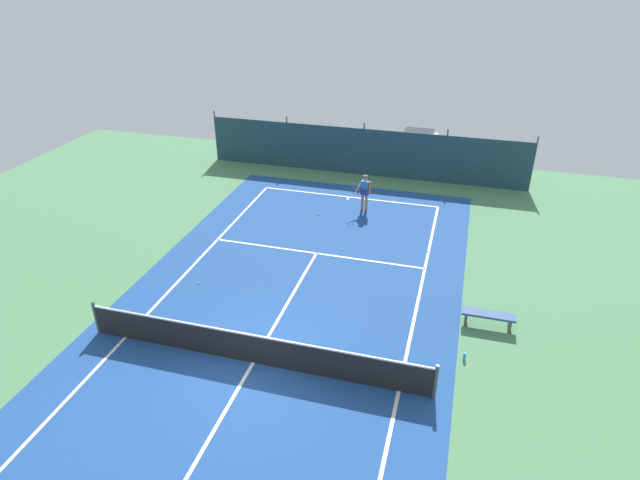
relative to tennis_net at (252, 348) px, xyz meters
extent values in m
plane|color=#4C8456|center=(0.00, 0.00, -0.51)|extent=(36.00, 36.00, 0.00)
cube|color=#1E478C|center=(0.00, 0.00, -0.51)|extent=(11.02, 26.60, 0.01)
cube|color=white|center=(0.00, 11.90, -0.50)|extent=(8.22, 0.10, 0.01)
cube|color=white|center=(-4.11, 0.00, -0.50)|extent=(0.10, 23.80, 0.01)
cube|color=white|center=(4.11, 0.00, -0.50)|extent=(0.10, 23.80, 0.01)
cube|color=white|center=(0.00, 6.40, -0.50)|extent=(8.22, 0.10, 0.01)
cube|color=white|center=(0.00, 0.00, -0.50)|extent=(0.10, 12.80, 0.01)
cube|color=white|center=(0.00, 11.75, -0.50)|extent=(0.10, 0.30, 0.01)
cube|color=black|center=(0.00, 0.00, -0.04)|extent=(9.92, 0.03, 0.95)
cube|color=white|center=(0.00, 0.00, 0.46)|extent=(9.92, 0.04, 0.05)
cylinder|color=#47474C|center=(-5.01, 0.00, 0.04)|extent=(0.10, 0.10, 1.10)
cylinder|color=#47474C|center=(5.01, 0.00, 0.04)|extent=(0.10, 0.10, 1.10)
cube|color=#1E3D4C|center=(0.00, 14.93, 0.69)|extent=(16.22, 0.06, 2.40)
cylinder|color=#595B60|center=(-8.11, 14.99, 0.84)|extent=(0.08, 0.08, 2.70)
cylinder|color=#595B60|center=(-4.05, 14.99, 0.84)|extent=(0.08, 0.08, 2.70)
cylinder|color=#595B60|center=(0.00, 14.99, 0.84)|extent=(0.08, 0.08, 2.70)
cylinder|color=#595B60|center=(4.05, 14.99, 0.84)|extent=(0.08, 0.08, 2.70)
cylinder|color=#595B60|center=(8.11, 14.99, 0.84)|extent=(0.08, 0.08, 2.70)
cube|color=#234C1E|center=(0.00, 15.53, 0.04)|extent=(14.60, 0.70, 1.10)
cylinder|color=#9E7051|center=(1.06, 10.68, -0.10)|extent=(0.12, 0.12, 0.82)
cylinder|color=#9E7051|center=(0.87, 10.74, -0.10)|extent=(0.12, 0.12, 0.82)
cylinder|color=navy|center=(0.96, 10.71, 0.39)|extent=(0.40, 0.40, 0.22)
cube|color=#2D6BB7|center=(0.96, 10.71, 0.59)|extent=(0.40, 0.30, 0.56)
sphere|color=#9E7051|center=(0.96, 10.71, 1.02)|extent=(0.22, 0.22, 0.22)
cylinder|color=black|center=(0.96, 10.71, 1.11)|extent=(0.23, 0.23, 0.04)
cylinder|color=#9E7051|center=(1.18, 10.64, 0.62)|extent=(0.09, 0.09, 0.58)
cylinder|color=#9E7051|center=(0.71, 10.66, 0.62)|extent=(0.24, 0.53, 0.41)
cylinder|color=black|center=(0.57, 10.39, 0.51)|extent=(0.11, 0.27, 0.13)
torus|color=teal|center=(0.57, 10.39, 0.73)|extent=(0.33, 0.21, 0.29)
sphere|color=#CCDB33|center=(4.09, 7.65, -0.48)|extent=(0.07, 0.07, 0.07)
sphere|color=#CCDB33|center=(-3.35, 3.26, -0.48)|extent=(0.07, 0.07, 0.07)
sphere|color=#CCDB33|center=(-0.82, 9.66, -0.48)|extent=(0.07, 0.07, 0.07)
cube|color=silver|center=(2.45, 17.35, 0.21)|extent=(1.87, 4.23, 0.80)
cube|color=#2D333D|center=(2.45, 17.35, 0.89)|extent=(1.56, 1.91, 0.56)
cylinder|color=black|center=(1.57, 18.67, -0.19)|extent=(0.23, 0.64, 0.64)
cylinder|color=black|center=(3.37, 18.64, -0.19)|extent=(0.23, 0.64, 0.64)
cylinder|color=black|center=(1.53, 16.07, -0.19)|extent=(0.23, 0.64, 0.64)
cylinder|color=black|center=(3.33, 16.04, -0.19)|extent=(0.23, 0.64, 0.64)
cube|color=#335184|center=(6.31, 3.50, -0.06)|extent=(1.60, 0.40, 0.08)
cube|color=#4C4C51|center=(5.66, 3.50, -0.29)|extent=(0.08, 0.36, 0.45)
cube|color=#4C4C51|center=(6.96, 3.50, -0.29)|extent=(0.08, 0.36, 0.45)
cylinder|color=#338CD8|center=(5.71, 1.74, -0.39)|extent=(0.08, 0.08, 0.24)
camera|label=1|loc=(4.99, -10.78, 9.79)|focal=30.37mm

